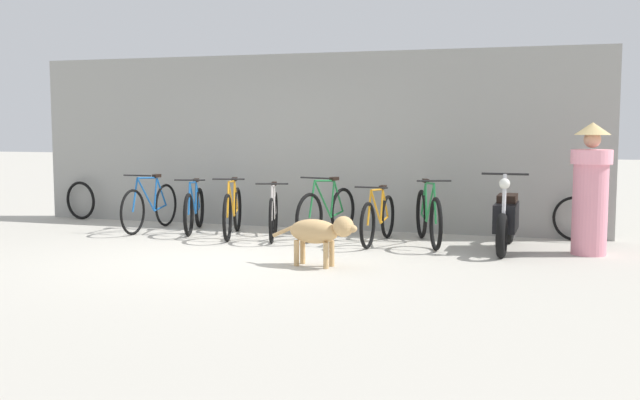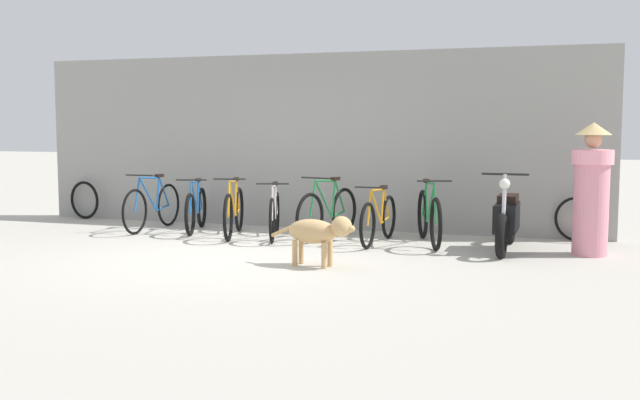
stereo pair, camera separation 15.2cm
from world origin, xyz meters
The scene contains 14 objects.
ground_plane centered at (0.00, 0.00, 0.00)m, with size 60.00×60.00×0.00m, color #B7B2A5.
shop_wall_back centered at (0.00, 2.91, 1.38)m, with size 9.37×0.20×2.76m.
bicycle_0 centered at (-2.17, 1.82, 0.37)m, with size 0.46×1.72×0.90m.
bicycle_1 centered at (-1.44, 1.89, 0.34)m, with size 0.59×1.55×0.84m.
bicycle_2 centered at (-0.68, 1.64, 0.36)m, with size 0.60×1.69×0.89m.
bicycle_3 centered at (-0.04, 1.64, 0.34)m, with size 0.59×1.55×0.83m.
bicycle_4 centered at (0.71, 1.84, 0.37)m, with size 0.52×1.64×0.91m.
bicycle_5 centered at (1.52, 1.64, 0.34)m, with size 0.46×1.65×0.82m.
bicycle_6 centered at (2.20, 1.78, 0.37)m, with size 0.68×1.71×0.92m.
motorcycle centered at (3.26, 1.55, 0.40)m, with size 0.58×1.77×1.04m.
stray_dog centered at (1.28, -0.27, 0.41)m, with size 1.09×0.38×0.61m.
person_in_robes centered at (4.29, 1.55, 0.86)m, with size 0.60×0.60×1.68m.
spare_tire_left centered at (4.14, 2.66, 0.32)m, with size 0.62×0.23×0.64m.
spare_tire_right centered at (-4.03, 2.66, 0.33)m, with size 0.66×0.17×0.67m.
Camera 2 is at (4.01, -8.39, 1.64)m, focal length 42.00 mm.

